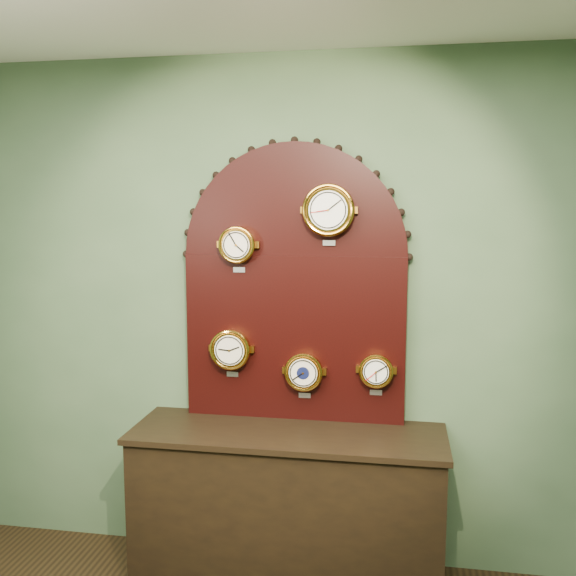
% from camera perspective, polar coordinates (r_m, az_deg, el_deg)
% --- Properties ---
extents(wall_back, '(4.00, 0.00, 4.00)m').
position_cam_1_polar(wall_back, '(3.49, 0.70, -2.40)').
color(wall_back, '#455F41').
rests_on(wall_back, ground).
extents(shop_counter, '(1.60, 0.50, 0.80)m').
position_cam_1_polar(shop_counter, '(3.56, -0.06, -19.25)').
color(shop_counter, black).
rests_on(shop_counter, ground_plane).
extents(display_board, '(1.26, 0.06, 1.53)m').
position_cam_1_polar(display_board, '(3.41, 0.57, 1.20)').
color(display_board, black).
rests_on(display_board, shop_counter).
extents(roman_clock, '(0.20, 0.08, 0.25)m').
position_cam_1_polar(roman_clock, '(3.40, -4.57, 3.89)').
color(roman_clock, '#C88A2A').
rests_on(roman_clock, display_board).
extents(arabic_clock, '(0.27, 0.08, 0.32)m').
position_cam_1_polar(arabic_clock, '(3.30, 3.67, 6.99)').
color(arabic_clock, '#C88A2A').
rests_on(arabic_clock, display_board).
extents(hygrometer, '(0.22, 0.08, 0.27)m').
position_cam_1_polar(hygrometer, '(3.49, -5.17, -5.50)').
color(hygrometer, '#C88A2A').
rests_on(hygrometer, display_board).
extents(barometer, '(0.21, 0.08, 0.26)m').
position_cam_1_polar(barometer, '(3.44, 1.44, -7.53)').
color(barometer, '#C88A2A').
rests_on(barometer, display_board).
extents(tide_clock, '(0.18, 0.08, 0.23)m').
position_cam_1_polar(tide_clock, '(3.40, 7.93, -7.36)').
color(tide_clock, '#C88A2A').
rests_on(tide_clock, display_board).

